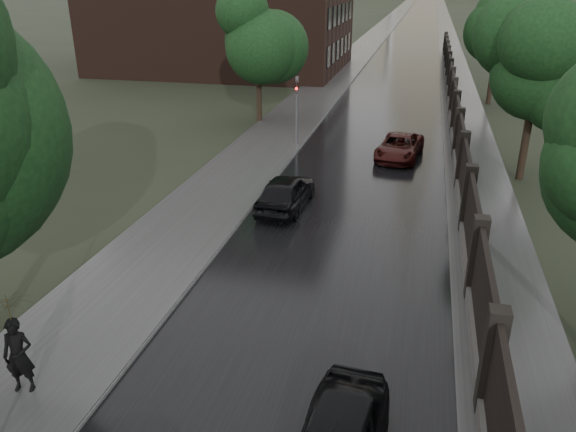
# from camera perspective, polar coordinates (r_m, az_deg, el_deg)

# --- Properties ---
(road) EXTENTS (8.00, 420.00, 0.02)m
(road) POSITION_cam_1_polar(r_m,az_deg,el_deg) (195.98, 13.65, 19.94)
(road) COLOR black
(road) RESTS_ON ground
(sidewalk_left) EXTENTS (4.00, 420.00, 0.16)m
(sidewalk_left) POSITION_cam_1_polar(r_m,az_deg,el_deg) (196.15, 11.79, 20.12)
(sidewalk_left) COLOR #2D2D2D
(sidewalk_left) RESTS_ON ground
(verge_right) EXTENTS (3.00, 420.00, 0.08)m
(verge_right) POSITION_cam_1_polar(r_m,az_deg,el_deg) (195.98, 15.35, 19.79)
(verge_right) COLOR #2D2D2D
(verge_right) RESTS_ON ground
(fence_right) EXTENTS (0.45, 75.72, 2.70)m
(fence_right) POSITION_cam_1_polar(r_m,az_deg,el_deg) (38.67, 16.48, 10.19)
(fence_right) COLOR #383533
(fence_right) RESTS_ON ground
(tree_left_far) EXTENTS (4.25, 4.25, 7.39)m
(tree_left_far) POSITION_cam_1_polar(r_m,az_deg,el_deg) (37.49, -3.07, 17.27)
(tree_left_far) COLOR black
(tree_left_far) RESTS_ON ground
(tree_right_b) EXTENTS (4.08, 4.08, 7.01)m
(tree_right_b) POSITION_cam_1_polar(r_m,az_deg,el_deg) (28.48, 23.94, 12.90)
(tree_right_b) COLOR black
(tree_right_b) RESTS_ON ground
(tree_right_c) EXTENTS (4.08, 4.08, 7.01)m
(tree_right_c) POSITION_cam_1_polar(r_m,az_deg,el_deg) (46.20, 20.50, 16.67)
(tree_right_c) COLOR black
(tree_right_c) RESTS_ON ground
(traffic_light) EXTENTS (0.16, 0.32, 4.00)m
(traffic_light) POSITION_cam_1_polar(r_m,az_deg,el_deg) (32.22, 0.91, 11.19)
(traffic_light) COLOR #59595E
(traffic_light) RESTS_ON ground
(hatchback_left) EXTENTS (1.96, 4.42, 1.48)m
(hatchback_left) POSITION_cam_1_polar(r_m,az_deg,el_deg) (23.61, -0.23, 2.47)
(hatchback_left) COLOR black
(hatchback_left) RESTS_ON ground
(car_right_far) EXTENTS (2.65, 4.78, 1.27)m
(car_right_far) POSITION_cam_1_polar(r_m,az_deg,el_deg) (30.99, 11.27, 6.90)
(car_right_far) COLOR black
(car_right_far) RESTS_ON ground
(pedestrian_umbrella) EXTENTS (1.35, 1.36, 2.97)m
(pedestrian_umbrella) POSITION_cam_1_polar(r_m,az_deg,el_deg) (14.05, -26.42, -9.21)
(pedestrian_umbrella) COLOR black
(pedestrian_umbrella) RESTS_ON sidewalk_left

